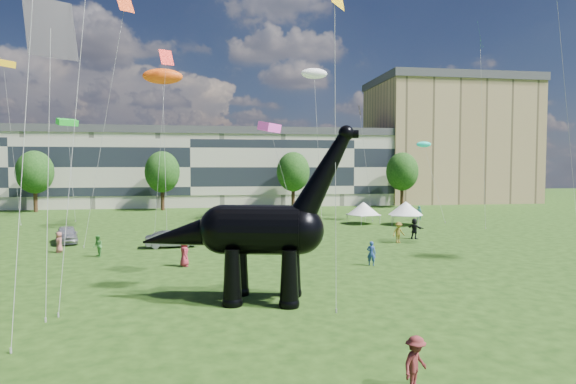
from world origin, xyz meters
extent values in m
plane|color=#16330C|center=(0.00, 0.00, 0.00)|extent=(220.00, 220.00, 0.00)
cube|color=beige|center=(-8.00, 62.00, 6.00)|extent=(78.00, 11.00, 12.00)
cube|color=tan|center=(40.00, 65.00, 11.00)|extent=(28.00, 18.00, 22.00)
cylinder|color=#382314|center=(-30.00, 53.00, 1.60)|extent=(0.56, 0.56, 3.20)
ellipsoid|color=#14380F|center=(-30.00, 53.00, 6.32)|extent=(5.20, 5.20, 6.24)
cylinder|color=#382314|center=(-12.00, 53.00, 1.60)|extent=(0.56, 0.56, 3.20)
ellipsoid|color=#14380F|center=(-12.00, 53.00, 6.32)|extent=(5.20, 5.20, 6.24)
cylinder|color=#382314|center=(8.00, 53.00, 1.60)|extent=(0.56, 0.56, 3.20)
ellipsoid|color=#14380F|center=(8.00, 53.00, 6.32)|extent=(5.20, 5.20, 6.24)
cylinder|color=#382314|center=(26.00, 53.00, 1.60)|extent=(0.56, 0.56, 3.20)
ellipsoid|color=#14380F|center=(26.00, 53.00, 6.32)|extent=(5.20, 5.20, 6.24)
cone|color=black|center=(-3.45, 1.05, 1.35)|extent=(1.12, 1.12, 2.69)
sphere|color=black|center=(-3.45, 1.05, 0.16)|extent=(0.99, 0.99, 0.99)
cone|color=black|center=(-2.99, 2.97, 1.35)|extent=(1.12, 1.12, 2.69)
sphere|color=black|center=(-2.99, 2.97, 0.16)|extent=(0.99, 0.99, 0.99)
cone|color=black|center=(-0.83, 0.42, 1.35)|extent=(1.12, 1.12, 2.69)
sphere|color=black|center=(-0.83, 0.42, 0.16)|extent=(0.99, 0.99, 0.99)
cone|color=black|center=(-0.37, 2.35, 1.35)|extent=(1.12, 1.12, 2.69)
sphere|color=black|center=(-0.37, 2.35, 0.16)|extent=(0.99, 0.99, 0.99)
cylinder|color=black|center=(-2.00, 1.72, 3.50)|extent=(4.23, 3.23, 2.42)
sphere|color=black|center=(-3.83, 2.15, 3.50)|extent=(2.42, 2.42, 2.42)
sphere|color=black|center=(-0.16, 1.28, 3.50)|extent=(2.33, 2.33, 2.33)
cone|color=black|center=(0.90, 1.03, 6.10)|extent=(3.60, 2.09, 4.76)
sphere|color=black|center=(1.97, 0.77, 8.16)|extent=(0.75, 0.75, 0.75)
cylinder|color=black|center=(2.23, 0.71, 8.12)|extent=(0.70, 0.53, 0.40)
cone|color=black|center=(-5.64, 2.58, 3.20)|extent=(5.06, 2.93, 2.64)
imported|color=silver|center=(-16.89, 22.10, 0.74)|extent=(2.89, 4.65, 1.48)
imported|color=slate|center=(-7.77, 18.37, 0.67)|extent=(4.19, 1.86, 1.34)
imported|color=white|center=(3.75, 25.48, 0.77)|extent=(5.74, 3.08, 1.53)
imported|color=#595960|center=(1.20, 19.63, 0.79)|extent=(3.18, 5.79, 1.59)
cube|color=white|center=(12.69, 31.67, 1.05)|extent=(3.69, 3.69, 0.11)
cone|color=white|center=(12.69, 31.67, 1.81)|extent=(4.67, 4.67, 1.43)
cylinder|color=#999999|center=(11.91, 29.95, 0.52)|extent=(0.06, 0.06, 1.05)
cylinder|color=#999999|center=(14.41, 30.89, 0.52)|extent=(0.06, 0.06, 1.05)
cylinder|color=#999999|center=(10.97, 32.45, 0.52)|extent=(0.06, 0.06, 1.05)
cylinder|color=#999999|center=(13.47, 33.39, 0.52)|extent=(0.06, 0.06, 1.05)
cube|color=white|center=(17.09, 29.94, 1.11)|extent=(3.99, 3.99, 0.12)
cone|color=white|center=(17.09, 29.94, 1.92)|extent=(5.06, 5.06, 1.51)
cylinder|color=#999999|center=(15.22, 29.21, 0.56)|extent=(0.06, 0.06, 1.11)
cylinder|color=#999999|center=(17.81, 28.07, 0.56)|extent=(0.06, 0.06, 1.11)
cylinder|color=#999999|center=(16.37, 31.80, 0.56)|extent=(0.06, 0.06, 1.11)
cylinder|color=#999999|center=(18.95, 30.66, 0.56)|extent=(0.06, 0.06, 1.11)
imported|color=#3C8535|center=(-12.69, 14.94, 0.80)|extent=(0.87, 0.96, 1.59)
imported|color=#A45952|center=(-16.05, 17.31, 0.79)|extent=(0.80, 0.92, 1.59)
imported|color=#2A489D|center=(6.05, 9.03, 0.81)|extent=(0.71, 0.63, 1.63)
imported|color=teal|center=(20.67, 34.35, 0.89)|extent=(0.77, 0.66, 1.77)
imported|color=black|center=(13.76, 19.81, 0.94)|extent=(1.29, 1.81, 1.89)
imported|color=maroon|center=(1.51, -8.50, 0.83)|extent=(1.22, 1.13, 1.65)
imported|color=olive|center=(11.44, 17.78, 0.91)|extent=(1.31, 0.96, 1.82)
imported|color=maroon|center=(-6.24, 10.59, 0.91)|extent=(0.67, 0.95, 1.81)
plane|color=red|center=(-9.00, 29.61, 17.76)|extent=(2.05, 1.56, 1.69)
plane|color=red|center=(-11.81, 22.74, 20.76)|extent=(2.11, 1.84, 1.61)
ellipsoid|color=white|center=(6.01, 27.57, 16.17)|extent=(2.35, 3.02, 1.07)
cube|color=green|center=(-23.09, 44.92, 12.36)|extent=(2.70, 2.53, 1.02)
cube|color=#F042C6|center=(2.58, 38.06, 11.48)|extent=(3.27, 3.71, 1.32)
plane|color=black|center=(13.67, 36.57, 13.61)|extent=(0.92, 1.24, 1.28)
ellipsoid|color=#D5470E|center=(-9.64, 32.02, 16.26)|extent=(4.28, 4.34, 1.64)
cube|color=yellow|center=(-28.12, 38.68, 18.49)|extent=(2.41, 2.56, 0.96)
plane|color=#179723|center=(26.63, 31.51, 21.95)|extent=(2.14, 2.88, 2.99)
plane|color=black|center=(-12.24, 4.31, 13.46)|extent=(3.28, 2.56, 3.12)
ellipsoid|color=#0DD0B1|center=(23.01, 38.41, 9.52)|extent=(1.67, 2.19, 0.78)
camera|label=1|loc=(-4.25, -21.50, 6.56)|focal=30.00mm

